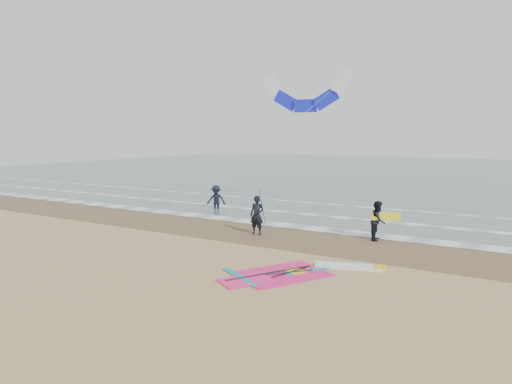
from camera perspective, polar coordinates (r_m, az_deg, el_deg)
The scene contains 11 objects.
ground at distance 16.93m, azimuth -3.40°, elevation -9.65°, with size 120.00×120.00×0.00m, color tan.
sea_water at distance 62.30m, azimuth 21.99°, elevation 2.19°, with size 120.00×80.00×0.02m, color #47605E.
wet_sand_band at distance 22.00m, azimuth 5.37°, elevation -5.70°, with size 120.00×5.00×0.01m, color brown.
foam_waterline at distance 26.00m, azimuth 9.53°, elevation -3.70°, with size 120.00×9.15×0.02m.
windsurf_rig at distance 16.56m, azimuth 5.68°, elevation -9.94°, with size 5.26×4.98×0.13m.
person_standing at distance 22.37m, azimuth 0.11°, elevation -2.92°, with size 0.71×0.46×1.94m, color black.
person_walking at distance 21.98m, azimuth 15.00°, elevation -3.47°, with size 0.90×0.70×1.85m, color black.
person_wading at distance 30.09m, azimuth -5.00°, elevation -0.33°, with size 1.25×0.72×1.94m, color black.
held_pole at distance 22.15m, azimuth 0.79°, elevation -1.84°, with size 0.17×0.86×1.82m.
carried_kiteboard at distance 21.75m, azimuth 15.97°, elevation -2.96°, with size 1.30×0.51×0.39m.
surf_kite at distance 31.60m, azimuth 6.18°, elevation 12.00°, with size 7.70×4.55×7.90m.
Camera 1 is at (9.04, -13.45, 4.91)m, focal length 32.00 mm.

